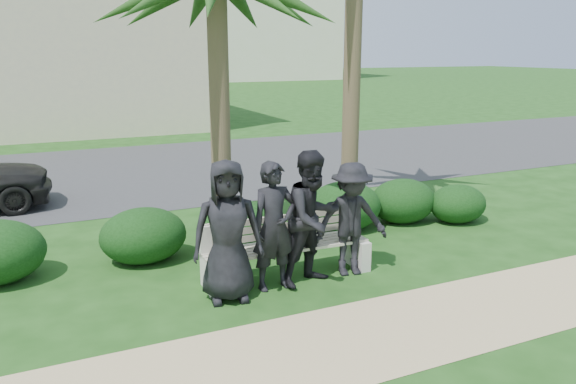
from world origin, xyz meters
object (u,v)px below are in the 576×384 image
Objects in this scene: man_b at (274,226)px; man_c at (313,218)px; park_bench at (287,252)px; man_a at (227,231)px; man_d at (351,219)px.

man_c is (0.53, -0.05, 0.06)m from man_b.
man_b is 0.94× the size of man_c.
park_bench is 1.31× the size of man_a.
man_c reaches higher than man_d.
man_c is at bearing -8.27° from man_b.
man_b is 1.07× the size of man_d.
man_d is (1.14, -0.00, -0.05)m from man_b.
man_a reaches higher than man_b.
man_c is (0.24, -0.31, 0.53)m from park_bench.
man_d is (0.85, -0.26, 0.42)m from park_bench.
man_c reaches higher than man_b.
man_c is 1.14× the size of man_d.
man_c is (1.18, 0.02, 0.01)m from man_a.
man_b is at bearing 16.71° from man_a.
man_a is at bearing -176.72° from man_b.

